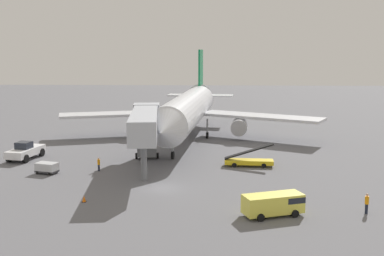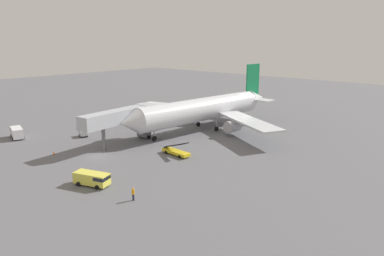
# 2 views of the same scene
# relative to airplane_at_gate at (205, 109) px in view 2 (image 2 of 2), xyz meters

# --- Properties ---
(ground_plane) EXTENTS (300.00, 300.00, 0.00)m
(ground_plane) POSITION_rel_airplane_at_gate_xyz_m (-1.57, -28.74, -4.88)
(ground_plane) COLOR slate
(airplane_at_gate) EXTENTS (44.19, 45.92, 14.59)m
(airplane_at_gate) POSITION_rel_airplane_at_gate_xyz_m (0.00, 0.00, 0.00)
(airplane_at_gate) COLOR silver
(airplane_at_gate) RESTS_ON ground
(jet_bridge) EXTENTS (4.96, 18.06, 7.41)m
(jet_bridge) POSITION_rel_airplane_at_gate_xyz_m (-4.36, -20.55, 0.67)
(jet_bridge) COLOR #B2B7C1
(jet_bridge) RESTS_ON ground
(pushback_tug) EXTENTS (3.68, 6.58, 2.42)m
(pushback_tug) POSITION_rel_airplane_at_gate_xyz_m (-21.22, -15.73, -3.76)
(pushback_tug) COLOR white
(pushback_tug) RESTS_ON ground
(belt_loader_truck) EXTENTS (6.18, 2.03, 3.00)m
(belt_loader_truck) POSITION_rel_airplane_at_gate_xyz_m (8.48, -18.64, -4.14)
(belt_loader_truck) COLOR yellow
(belt_loader_truck) RESTS_ON ground
(service_van_mid_right) EXTENTS (5.48, 3.39, 2.31)m
(service_van_mid_right) POSITION_rel_airplane_at_gate_xyz_m (-25.49, -33.33, -3.57)
(service_van_mid_right) COLOR white
(service_van_mid_right) RESTS_ON ground
(service_van_near_right) EXTENTS (5.70, 3.68, 1.95)m
(service_van_near_right) POSITION_rel_airplane_at_gate_xyz_m (9.29, -36.91, -3.76)
(service_van_near_right) COLOR #E5DB4C
(service_van_near_right) RESTS_ON ground
(baggage_cart_far_center) EXTENTS (2.82, 2.16, 1.30)m
(baggage_cart_far_center) POSITION_rel_airplane_at_gate_xyz_m (-15.81, -23.12, -4.15)
(baggage_cart_far_center) COLOR #38383D
(baggage_cart_far_center) RESTS_ON ground
(ground_crew_worker_foreground) EXTENTS (0.46, 0.46, 1.88)m
(ground_crew_worker_foreground) POSITION_rel_airplane_at_gate_xyz_m (17.60, -36.13, -3.89)
(ground_crew_worker_foreground) COLOR #1E2333
(ground_crew_worker_foreground) RESTS_ON ground
(ground_crew_worker_midground) EXTENTS (0.34, 0.34, 1.66)m
(ground_crew_worker_midground) POSITION_rel_airplane_at_gate_xyz_m (-9.91, -21.74, -4.01)
(ground_crew_worker_midground) COLOR #1E2333
(ground_crew_worker_midground) RESTS_ON ground
(safety_cone_alpha) EXTENTS (0.42, 0.42, 0.64)m
(safety_cone_alpha) POSITION_rel_airplane_at_gate_xyz_m (-8.62, -33.71, -4.57)
(safety_cone_alpha) COLOR black
(safety_cone_alpha) RESTS_ON ground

